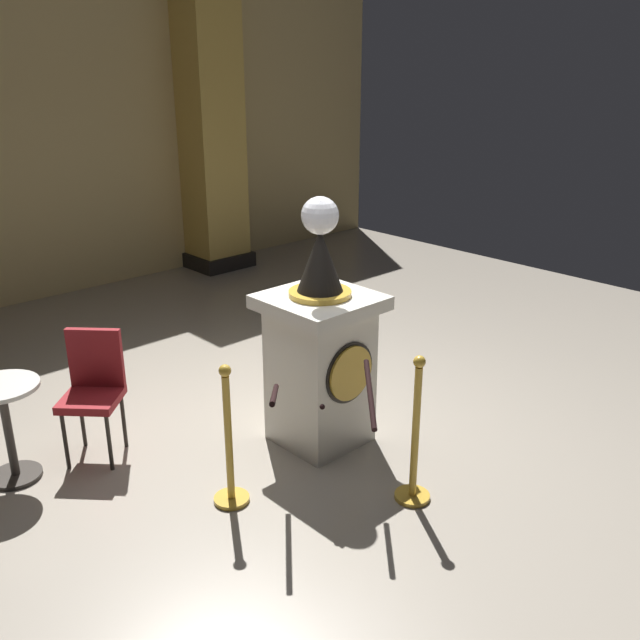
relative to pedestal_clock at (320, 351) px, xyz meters
The scene contains 9 objects.
ground_plane 0.78m from the pedestal_clock, 96.58° to the left, with size 11.03×11.03×0.00m, color #9E9384.
back_wall 5.08m from the pedestal_clock, 90.32° to the left, with size 11.03×0.16×3.92m, color tan.
pedestal_clock is the anchor object (origin of this frame).
stanchion_near 1.09m from the pedestal_clock, 169.28° to the right, with size 0.24×0.24×1.00m.
stanchion_far 1.07m from the pedestal_clock, 95.12° to the right, with size 0.24×0.24×1.05m.
velvet_rope 0.81m from the pedestal_clock, 132.44° to the right, with size 0.89×0.89×0.22m.
column_right 5.23m from the pedestal_clock, 63.74° to the left, with size 0.84×0.84×3.77m.
cafe_table 2.24m from the pedestal_clock, 150.80° to the left, with size 0.51×0.51×0.73m.
cafe_chair_red 1.67m from the pedestal_clock, 143.56° to the left, with size 0.57×0.57×0.96m.
Camera 1 is at (-3.22, -3.69, 2.77)m, focal length 38.80 mm.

